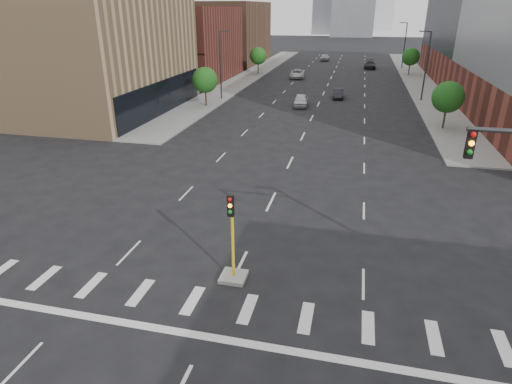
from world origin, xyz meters
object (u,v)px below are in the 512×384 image
(median_traffic_signal, at_px, (233,261))
(car_far_left, at_px, (297,74))
(car_deep_right, at_px, (370,65))
(car_near_left, at_px, (301,100))
(car_distant, at_px, (325,57))
(car_mid_right, at_px, (338,94))

(median_traffic_signal, height_order, car_far_left, median_traffic_signal)
(car_far_left, height_order, car_deep_right, car_deep_right)
(car_near_left, relative_size, car_distant, 0.95)
(car_deep_right, height_order, car_distant, car_deep_right)
(car_far_left, bearing_deg, car_near_left, -86.60)
(car_near_left, xyz_separation_m, car_mid_right, (4.42, 6.53, -0.11))
(car_near_left, bearing_deg, median_traffic_signal, -91.07)
(car_deep_right, xyz_separation_m, car_distant, (-10.47, 12.58, -0.01))
(car_mid_right, distance_m, car_far_left, 19.18)
(car_distant, bearing_deg, car_far_left, -92.84)
(median_traffic_signal, relative_size, car_far_left, 0.82)
(car_mid_right, distance_m, car_distant, 46.82)
(median_traffic_signal, xyz_separation_m, car_deep_right, (6.95, 79.52, -0.15))
(median_traffic_signal, distance_m, car_near_left, 39.18)
(median_traffic_signal, xyz_separation_m, car_near_left, (-2.13, 39.12, -0.21))
(car_mid_right, xyz_separation_m, car_far_left, (-8.32, 17.28, 0.08))
(car_distant, bearing_deg, car_deep_right, -48.16)
(car_mid_right, relative_size, car_distant, 0.84)
(car_near_left, distance_m, car_deep_right, 41.41)
(median_traffic_signal, relative_size, car_deep_right, 0.78)
(car_near_left, relative_size, car_mid_right, 1.12)
(car_far_left, relative_size, car_distant, 1.12)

